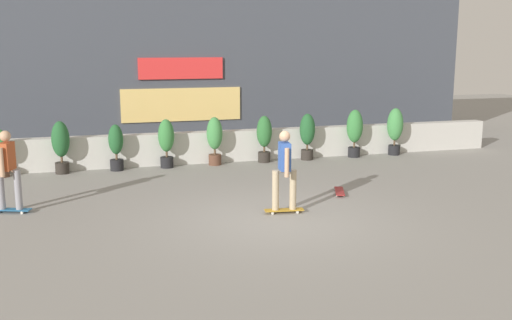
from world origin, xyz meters
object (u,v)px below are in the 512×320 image
(potted_plant_3, at_px, (166,140))
(skater_by_wall_right, at_px, (8,168))
(potted_plant_2, at_px, (116,145))
(potted_plant_5, at_px, (264,136))
(potted_plant_6, at_px, (307,134))
(potted_plant_4, at_px, (215,138))
(potted_plant_0, at_px, (1,151))
(potted_plant_8, at_px, (395,128))
(skateboard_near_camera, at_px, (340,191))
(potted_plant_1, at_px, (61,144))
(skater_far_right, at_px, (284,168))
(potted_plant_7, at_px, (355,130))

(potted_plant_3, height_order, skater_by_wall_right, skater_by_wall_right)
(potted_plant_2, height_order, potted_plant_3, potted_plant_3)
(potted_plant_2, xyz_separation_m, potted_plant_5, (4.20, 0.00, 0.08))
(potted_plant_2, height_order, potted_plant_6, potted_plant_6)
(potted_plant_2, distance_m, skater_by_wall_right, 4.32)
(potted_plant_2, bearing_deg, potted_plant_4, -0.00)
(potted_plant_0, height_order, potted_plant_8, potted_plant_8)
(potted_plant_5, distance_m, skateboard_near_camera, 4.17)
(potted_plant_0, xyz_separation_m, potted_plant_8, (11.33, 0.00, 0.16))
(potted_plant_3, bearing_deg, potted_plant_4, -0.00)
(potted_plant_1, xyz_separation_m, potted_plant_6, (6.95, -0.00, -0.02))
(potted_plant_5, xyz_separation_m, skater_by_wall_right, (-6.51, -3.64, 0.17))
(potted_plant_1, distance_m, potted_plant_2, 1.42)
(potted_plant_1, relative_size, skater_far_right, 0.83)
(potted_plant_0, distance_m, potted_plant_1, 1.49)
(potted_plant_1, height_order, skater_far_right, skater_far_right)
(potted_plant_3, relative_size, skateboard_near_camera, 1.66)
(potted_plant_3, bearing_deg, skateboard_near_camera, -49.93)
(potted_plant_5, relative_size, skateboard_near_camera, 1.66)
(skateboard_near_camera, bearing_deg, potted_plant_3, 130.07)
(potted_plant_0, height_order, skater_by_wall_right, skater_by_wall_right)
(potted_plant_7, height_order, skater_by_wall_right, skater_by_wall_right)
(potted_plant_2, bearing_deg, potted_plant_0, 180.00)
(potted_plant_4, height_order, potted_plant_8, potted_plant_8)
(potted_plant_2, relative_size, potted_plant_7, 0.87)
(potted_plant_8, height_order, skateboard_near_camera, potted_plant_8)
(skater_by_wall_right, bearing_deg, potted_plant_2, 57.58)
(potted_plant_4, height_order, skater_far_right, skater_far_right)
(potted_plant_5, bearing_deg, potted_plant_6, -0.00)
(potted_plant_7, bearing_deg, skater_by_wall_right, -158.78)
(skater_by_wall_right, xyz_separation_m, skateboard_near_camera, (7.10, -0.43, -0.88))
(potted_plant_1, xyz_separation_m, potted_plant_4, (4.15, -0.00, -0.03))
(potted_plant_6, bearing_deg, potted_plant_8, 0.00)
(potted_plant_1, height_order, potted_plant_2, potted_plant_1)
(potted_plant_2, xyz_separation_m, potted_plant_6, (5.53, -0.00, 0.09))
(potted_plant_0, bearing_deg, potted_plant_1, 0.00)
(potted_plant_1, xyz_separation_m, potted_plant_8, (9.84, 0.00, 0.04))
(potted_plant_0, relative_size, potted_plant_3, 0.92)
(potted_plant_4, bearing_deg, potted_plant_0, 180.00)
(potted_plant_2, xyz_separation_m, potted_plant_4, (2.73, -0.00, 0.09))
(potted_plant_0, height_order, skateboard_near_camera, potted_plant_0)
(skater_by_wall_right, bearing_deg, potted_plant_3, 44.73)
(potted_plant_3, relative_size, potted_plant_8, 0.93)
(potted_plant_6, bearing_deg, potted_plant_4, 180.00)
(potted_plant_0, bearing_deg, skater_far_right, -41.16)
(potted_plant_4, bearing_deg, skater_far_right, -86.49)
(potted_plant_7, bearing_deg, potted_plant_2, 180.00)
(potted_plant_0, distance_m, skater_by_wall_right, 3.70)
(potted_plant_7, xyz_separation_m, skateboard_near_camera, (-2.28, -4.07, -0.77))
(potted_plant_5, relative_size, potted_plant_8, 0.93)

